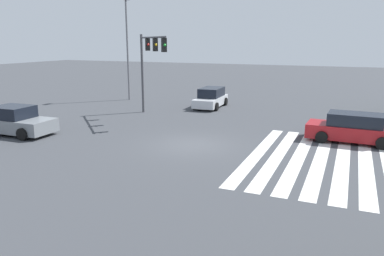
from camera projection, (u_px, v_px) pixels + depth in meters
name	position (u px, v px, depth m)	size (l,w,h in m)	color
ground_plane	(192.00, 145.00, 19.49)	(138.80, 138.80, 0.00)	#3D3F44
crosswalk_markings	(320.00, 160.00, 17.04)	(10.01, 6.30, 0.01)	silver
traffic_signal_mast	(149.00, 56.00, 25.71)	(4.21, 4.21, 5.78)	#47474C
car_0	(353.00, 128.00, 19.89)	(2.24, 4.74, 1.57)	maroon
car_1	(211.00, 98.00, 30.54)	(4.47, 2.20, 1.58)	silver
car_2	(16.00, 121.00, 21.65)	(2.33, 4.46, 1.64)	gray
street_light_pole_a	(127.00, 41.00, 33.40)	(0.80, 0.36, 9.01)	slate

